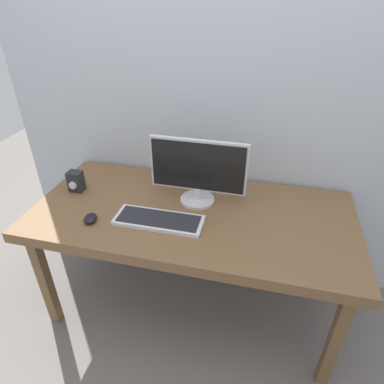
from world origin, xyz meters
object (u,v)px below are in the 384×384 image
Objects in this scene: desk at (192,220)px; mouse at (90,218)px; audio_controller at (76,181)px; monitor at (198,170)px; keyboard_primary at (159,220)px.

desk is 0.52m from mouse.
monitor is at bearing 5.54° from audio_controller.
monitor is 0.33m from keyboard_primary.
mouse is at bearing -48.76° from audio_controller.
keyboard_primary is at bearing -17.47° from audio_controller.
audio_controller is at bearing -174.46° from monitor.
audio_controller is (-0.56, 0.17, 0.05)m from keyboard_primary.
keyboard_primary is at bearing -120.71° from monitor.
monitor is 0.71m from audio_controller.
monitor reaches higher than keyboard_primary.
monitor is 0.60m from mouse.
desk is 19.27× the size of mouse.
audio_controller reaches higher than desk.
keyboard_primary is at bearing -136.79° from desk.
monitor is 5.88× the size of mouse.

